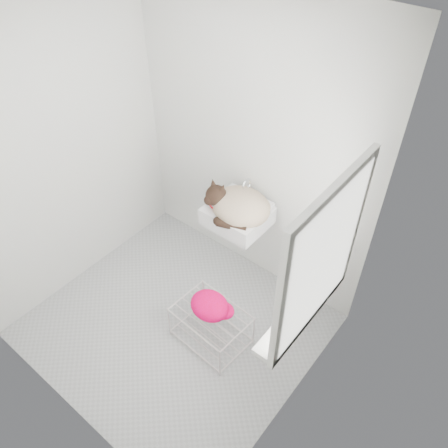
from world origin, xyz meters
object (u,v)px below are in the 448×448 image
Objects in this scene: bottle_a at (285,327)px; bottle_b at (299,310)px; cat at (237,206)px; bottle_c at (309,298)px; sink at (238,209)px; wire_rack at (211,327)px.

bottle_a reaches higher than bottle_b.
bottle_c is (0.91, -0.41, -0.04)m from cat.
bottle_c is at bearing -24.83° from sink.
sink is 2.54× the size of bottle_b.
bottle_a reaches higher than sink.
bottle_a is at bearing -90.00° from bottle_b.
cat is (0.01, -0.02, 0.04)m from sink.
sink is 0.86× the size of wire_rack.
sink is at bearing 114.68° from cat.
wire_rack is (0.23, -0.63, -0.74)m from cat.
sink is 1.08m from bottle_b.
bottle_a reaches higher than bottle_c.
bottle_b is at bearing -34.82° from cat.
bottle_c is at bearing 90.00° from bottle_a.
cat is 2.74× the size of bottle_b.
sink is at bearing 110.68° from wire_rack.
bottle_a reaches higher than wire_rack.
sink is 1.02m from bottle_c.
cat reaches higher than bottle_a.
bottle_a is 0.17m from bottle_b.
bottle_c is (0.00, 0.12, 0.00)m from bottle_b.
bottle_a is (0.93, -0.72, 0.00)m from sink.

